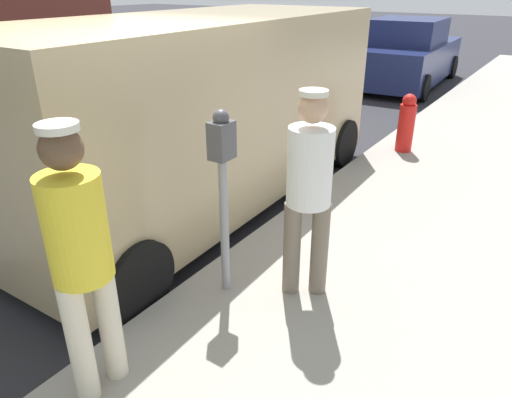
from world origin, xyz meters
TOP-DOWN VIEW (x-y plane):
  - ground_plane at (0.00, 0.00)m, footprint 80.00×80.00m
  - sidewalk_slab at (3.50, 0.00)m, footprint 5.00×32.00m
  - parking_meter_near at (1.35, -0.16)m, footprint 0.14×0.18m
  - pedestrian_in_white at (1.90, 0.17)m, footprint 0.34×0.34m
  - pedestrian_in_yellow at (1.33, -1.42)m, footprint 0.34×0.36m
  - parked_van at (-0.15, 1.36)m, footprint 2.22×5.24m
  - parked_sedan_ahead at (-0.36, 9.72)m, footprint 2.12×4.48m
  - fire_hydrant at (1.45, 4.12)m, footprint 0.24×0.24m

SIDE VIEW (x-z plane):
  - ground_plane at x=0.00m, z-range 0.00..0.00m
  - sidewalk_slab at x=3.50m, z-range 0.00..0.15m
  - fire_hydrant at x=1.45m, z-range 0.14..1.00m
  - parked_sedan_ahead at x=-0.36m, z-range -0.08..1.57m
  - pedestrian_in_white at x=1.90m, z-range 0.27..1.93m
  - pedestrian_in_yellow at x=1.33m, z-range 0.28..1.99m
  - parked_van at x=-0.15m, z-range 0.08..2.23m
  - parking_meter_near at x=1.35m, z-range 0.42..1.94m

